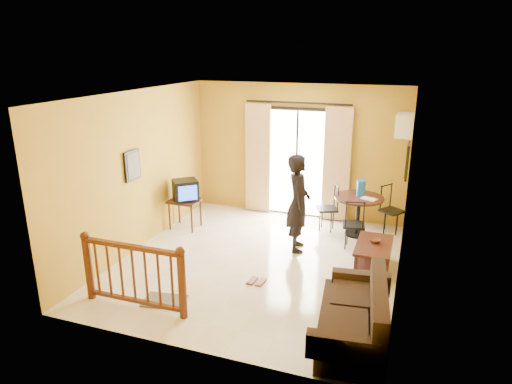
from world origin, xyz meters
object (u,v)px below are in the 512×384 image
(dining_table, at_px, (359,205))
(standing_person, at_px, (298,203))
(sofa, at_px, (356,319))
(coffee_table, at_px, (373,252))
(television, at_px, (185,190))

(dining_table, height_order, standing_person, standing_person)
(dining_table, height_order, sofa, sofa)
(dining_table, relative_size, sofa, 0.53)
(dining_table, distance_m, standing_person, 1.41)
(dining_table, distance_m, coffee_table, 1.49)
(coffee_table, bearing_deg, dining_table, 107.70)
(television, bearing_deg, standing_person, -46.18)
(dining_table, xyz_separation_m, standing_person, (-0.93, -1.03, 0.26))
(coffee_table, relative_size, standing_person, 0.58)
(dining_table, bearing_deg, sofa, -82.62)
(sofa, bearing_deg, standing_person, 113.17)
(dining_table, bearing_deg, television, -166.32)
(coffee_table, distance_m, sofa, 2.04)
(television, distance_m, standing_person, 2.36)
(sofa, xyz_separation_m, standing_person, (-1.37, 2.40, 0.57))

